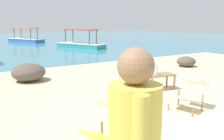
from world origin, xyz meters
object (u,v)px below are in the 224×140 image
object	(u,v)px
deck_chair_near	(189,91)
boat_teal	(81,44)
bottle	(156,70)
low_bench_table	(160,77)
deck_chair_far	(110,125)
boat_blue	(26,39)

from	to	relation	value
deck_chair_near	boat_teal	world-z (taller)	boat_teal
bottle	deck_chair_near	xyz separation A→B (m)	(-0.40, -1.43, -0.15)
boat_teal	low_bench_table	bearing A→B (deg)	140.69
deck_chair_near	deck_chair_far	size ratio (longest dim) A/B	1.08
low_bench_table	boat_blue	xyz separation A→B (m)	(1.11, 18.59, -0.10)
bottle	boat_blue	bearing A→B (deg)	86.10
deck_chair_near	boat_blue	size ratio (longest dim) A/B	0.23
boat_blue	boat_teal	size ratio (longest dim) A/B	0.99
boat_blue	deck_chair_near	bearing A→B (deg)	148.68
deck_chair_far	boat_blue	xyz separation A→B (m)	(3.95, 20.67, -0.13)
bottle	boat_blue	size ratio (longest dim) A/B	0.08
low_bench_table	boat_teal	xyz separation A→B (m)	(3.09, 11.31, -0.10)
deck_chair_far	low_bench_table	bearing A→B (deg)	-149.36
deck_chair_near	deck_chair_far	world-z (taller)	same
low_bench_table	deck_chair_far	world-z (taller)	deck_chair_far
boat_blue	low_bench_table	bearing A→B (deg)	150.01
deck_chair_near	deck_chair_far	xyz separation A→B (m)	(-2.29, -0.61, 0.00)
low_bench_table	deck_chair_far	distance (m)	3.53
deck_chair_far	boat_blue	distance (m)	21.04
deck_chair_far	boat_teal	size ratio (longest dim) A/B	0.21
low_bench_table	boat_blue	bearing A→B (deg)	98.07
bottle	boat_blue	xyz separation A→B (m)	(1.27, 18.62, -0.28)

